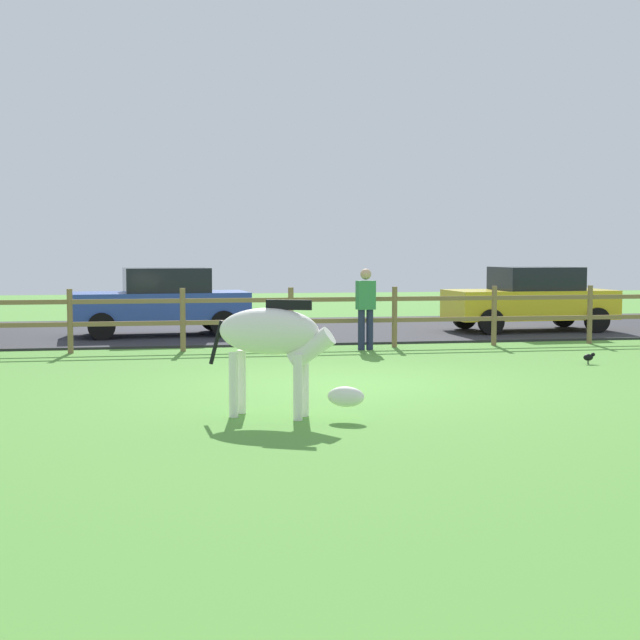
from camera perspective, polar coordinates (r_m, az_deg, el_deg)
name	(u,v)px	position (r m, az deg, el deg)	size (l,w,h in m)	color
ground_plane	(348,384)	(13.66, 1.75, -4.03)	(60.00, 60.00, 0.00)	#549338
parking_asphalt	(271,330)	(22.78, -3.08, -0.63)	(28.00, 7.40, 0.05)	#2D2D33
paddock_fence	(291,314)	(18.46, -1.84, 0.39)	(21.85, 0.11, 1.26)	olive
zebra	(276,340)	(10.85, -2.80, -1.27)	(1.81, 1.06, 1.41)	white
crow_on_grass	(589,357)	(16.73, 16.50, -2.24)	(0.21, 0.10, 0.20)	black
parked_car_yellow	(531,298)	(22.81, 13.08, 1.33)	(4.06, 1.99, 1.56)	yellow
parked_car_blue	(162,301)	(21.34, -9.90, 1.18)	(4.13, 2.16, 1.56)	#2D4CAD
visitor_near_fence	(366,305)	(18.33, 2.88, 0.94)	(0.39, 0.26, 1.64)	#232847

